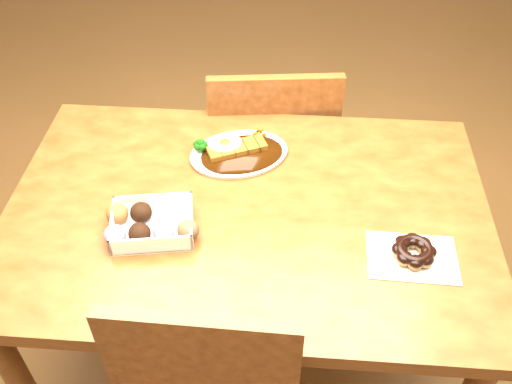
# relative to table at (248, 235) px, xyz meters

# --- Properties ---
(ground) EXTENTS (6.00, 6.00, 0.00)m
(ground) POSITION_rel_table_xyz_m (0.00, 0.00, -0.65)
(ground) COLOR brown
(ground) RESTS_ON ground
(table) EXTENTS (1.20, 0.80, 0.75)m
(table) POSITION_rel_table_xyz_m (0.00, 0.00, 0.00)
(table) COLOR #502910
(table) RESTS_ON ground
(chair_far) EXTENTS (0.47, 0.47, 0.87)m
(chair_far) POSITION_rel_table_xyz_m (0.03, 0.54, -0.17)
(chair_far) COLOR #502910
(chair_far) RESTS_ON ground
(katsu_curry_plate) EXTENTS (0.31, 0.27, 0.05)m
(katsu_curry_plate) POSITION_rel_table_xyz_m (-0.05, 0.20, 0.11)
(katsu_curry_plate) COLOR white
(katsu_curry_plate) RESTS_ON table
(donut_box) EXTENTS (0.23, 0.18, 0.05)m
(donut_box) POSITION_rel_table_xyz_m (-0.22, -0.09, 0.13)
(donut_box) COLOR white
(donut_box) RESTS_ON table
(pon_de_ring) EXTENTS (0.21, 0.15, 0.04)m
(pon_de_ring) POSITION_rel_table_xyz_m (0.39, -0.13, 0.12)
(pon_de_ring) COLOR silver
(pon_de_ring) RESTS_ON table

